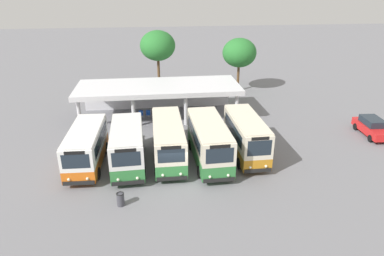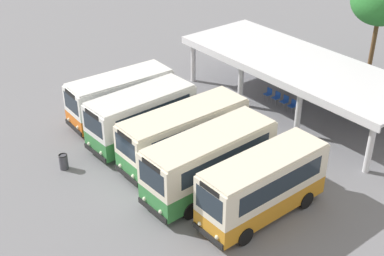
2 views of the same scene
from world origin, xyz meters
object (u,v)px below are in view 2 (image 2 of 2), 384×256
(city_bus_nearest_orange, at_px, (121,96))
(city_bus_fifth_blue, at_px, (263,184))
(city_bus_second_in_row, at_px, (141,115))
(city_bus_fourth_amber, at_px, (210,160))
(waiting_chair_second_from_end, at_px, (277,97))
(litter_bin_apron, at_px, (64,162))
(waiting_chair_fourth_seat, at_px, (293,105))
(waiting_chair_middle_seat, at_px, (285,100))
(waiting_chair_end_by_column, at_px, (268,93))
(city_bus_middle_cream, at_px, (184,133))

(city_bus_nearest_orange, xyz_separation_m, city_bus_fifth_blue, (12.43, 0.18, 0.13))
(city_bus_nearest_orange, bearing_deg, city_bus_second_in_row, -9.00)
(city_bus_fourth_amber, bearing_deg, city_bus_nearest_orange, 177.00)
(waiting_chair_second_from_end, xyz_separation_m, litter_bin_apron, (-1.81, -14.97, -0.07))
(waiting_chair_fourth_seat, bearing_deg, waiting_chair_middle_seat, 175.53)
(city_bus_nearest_orange, height_order, waiting_chair_middle_seat, city_bus_nearest_orange)
(waiting_chair_middle_seat, height_order, litter_bin_apron, litter_bin_apron)
(city_bus_fourth_amber, distance_m, waiting_chair_end_by_column, 11.37)
(litter_bin_apron, bearing_deg, city_bus_fifth_blue, 30.71)
(city_bus_nearest_orange, height_order, waiting_chair_end_by_column, city_bus_nearest_orange)
(city_bus_fifth_blue, height_order, waiting_chair_end_by_column, city_bus_fifth_blue)
(city_bus_nearest_orange, distance_m, city_bus_middle_cream, 6.22)
(city_bus_middle_cream, bearing_deg, waiting_chair_middle_seat, 95.12)
(city_bus_fourth_amber, bearing_deg, waiting_chair_middle_seat, 111.57)
(city_bus_nearest_orange, distance_m, litter_bin_apron, 6.33)
(city_bus_middle_cream, xyz_separation_m, city_bus_fourth_amber, (3.11, -0.76, 0.09))
(waiting_chair_second_from_end, height_order, waiting_chair_middle_seat, same)
(waiting_chair_fourth_seat, bearing_deg, waiting_chair_end_by_column, 179.53)
(waiting_chair_end_by_column, xyz_separation_m, waiting_chair_fourth_seat, (2.24, -0.02, 0.00))
(city_bus_fifth_blue, xyz_separation_m, waiting_chair_second_from_end, (-7.79, 9.26, -1.29))
(waiting_chair_second_from_end, distance_m, litter_bin_apron, 15.08)
(city_bus_fifth_blue, xyz_separation_m, waiting_chair_middle_seat, (-7.04, 9.28, -1.29))
(waiting_chair_second_from_end, bearing_deg, city_bus_fifth_blue, -49.96)
(city_bus_middle_cream, bearing_deg, city_bus_fourth_amber, -13.69)
(city_bus_fourth_amber, height_order, waiting_chair_fourth_seat, city_bus_fourth_amber)
(waiting_chair_middle_seat, bearing_deg, litter_bin_apron, -99.70)
(city_bus_nearest_orange, height_order, waiting_chair_second_from_end, city_bus_nearest_orange)
(city_bus_middle_cream, distance_m, litter_bin_apron, 6.83)
(waiting_chair_end_by_column, distance_m, waiting_chair_second_from_end, 0.75)
(city_bus_nearest_orange, height_order, city_bus_second_in_row, city_bus_second_in_row)
(city_bus_fourth_amber, xyz_separation_m, city_bus_fifth_blue, (3.11, 0.67, -0.01))
(city_bus_fifth_blue, height_order, waiting_chair_second_from_end, city_bus_fifth_blue)
(waiting_chair_second_from_end, relative_size, waiting_chair_fourth_seat, 1.00)
(litter_bin_apron, bearing_deg, city_bus_nearest_orange, 117.15)
(city_bus_nearest_orange, relative_size, city_bus_fourth_amber, 0.92)
(city_bus_fourth_amber, relative_size, city_bus_fifth_blue, 1.08)
(city_bus_middle_cream, distance_m, waiting_chair_middle_seat, 9.30)
(city_bus_fourth_amber, height_order, waiting_chair_end_by_column, city_bus_fourth_amber)
(city_bus_fourth_amber, bearing_deg, waiting_chair_second_from_end, 115.23)
(city_bus_middle_cream, xyz_separation_m, waiting_chair_fourth_seat, (-0.08, 9.13, -1.21))
(city_bus_nearest_orange, height_order, city_bus_fourth_amber, city_bus_fourth_amber)
(city_bus_second_in_row, xyz_separation_m, city_bus_fourth_amber, (6.21, 0.00, 0.06))
(city_bus_fifth_blue, height_order, waiting_chair_fourth_seat, city_bus_fifth_blue)
(city_bus_fifth_blue, bearing_deg, city_bus_second_in_row, -175.87)
(city_bus_second_in_row, distance_m, city_bus_fourth_amber, 6.22)
(waiting_chair_end_by_column, xyz_separation_m, waiting_chair_second_from_end, (0.75, 0.03, 0.00))
(city_bus_fourth_amber, bearing_deg, waiting_chair_fourth_seat, 107.85)
(city_bus_second_in_row, bearing_deg, city_bus_middle_cream, 13.77)
(city_bus_fifth_blue, bearing_deg, city_bus_nearest_orange, -179.17)
(city_bus_nearest_orange, relative_size, waiting_chair_fourth_seat, 8.01)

